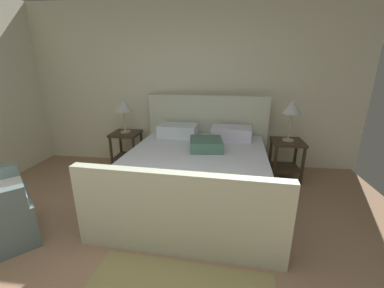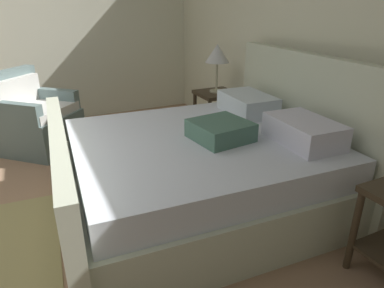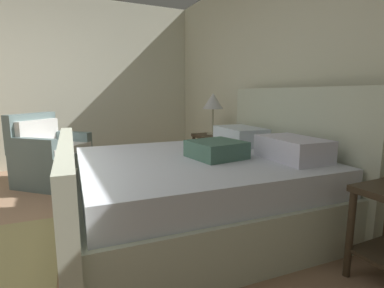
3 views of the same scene
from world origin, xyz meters
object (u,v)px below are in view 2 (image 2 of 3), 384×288
at_px(bed, 204,167).
at_px(table_lamp_left, 217,55).
at_px(nightstand_left, 216,108).

height_order(bed, table_lamp_left, bed).
bearing_deg(bed, table_lamp_left, 146.72).
height_order(bed, nightstand_left, bed).
distance_m(bed, nightstand_left, 1.52).
relative_size(bed, table_lamp_left, 4.02).
distance_m(nightstand_left, table_lamp_left, 0.63).
bearing_deg(table_lamp_left, bed, -33.28).
bearing_deg(bed, nightstand_left, 146.72).
relative_size(bed, nightstand_left, 3.70).
bearing_deg(nightstand_left, bed, -33.28).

